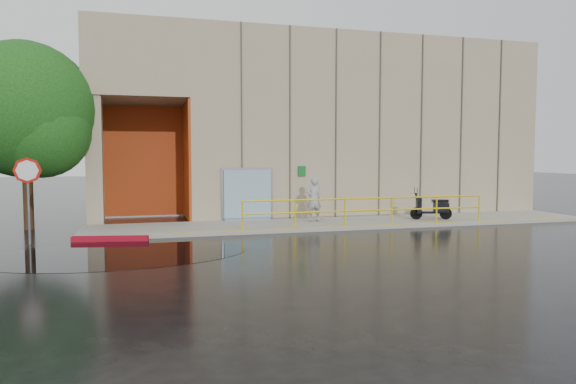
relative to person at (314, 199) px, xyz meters
name	(u,v)px	position (x,y,z in m)	size (l,w,h in m)	color
ground	(279,249)	(-2.63, -4.75, -1.02)	(120.00, 120.00, 0.00)	black
sidewalk	(348,223)	(1.37, -0.25, -0.94)	(20.00, 3.00, 0.15)	gray
building	(322,127)	(2.47, 6.23, 3.19)	(20.00, 10.17, 8.00)	tan
guardrail	(369,211)	(1.62, -1.60, -0.34)	(9.56, 0.06, 1.03)	yellow
person	(314,199)	(0.00, 0.00, 0.00)	(0.63, 0.42, 1.74)	#9D9DA2
scooter	(432,201)	(4.81, -0.67, -0.12)	(1.72, 0.95, 1.30)	black
stop_sign	(28,181)	(-9.82, -1.93, 0.93)	(0.80, 0.20, 2.68)	slate
red_curb	(110,239)	(-7.47, -2.01, -0.93)	(2.40, 0.18, 0.18)	maroon
puddle	(118,254)	(-7.11, -4.28, -1.02)	(7.22, 4.44, 0.01)	black
tree_near	(29,115)	(-10.42, 1.54, 3.20)	(4.98, 4.98, 6.90)	#311E10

